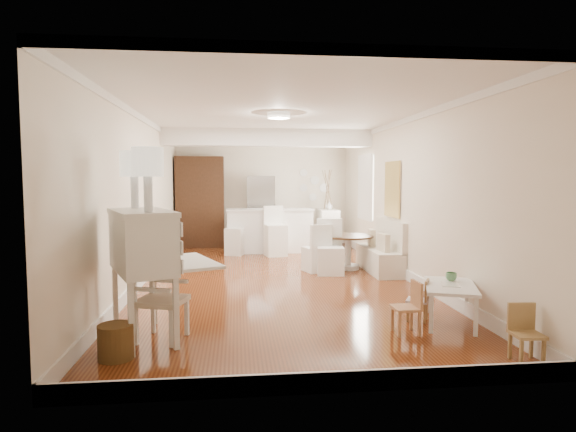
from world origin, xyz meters
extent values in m
plane|color=brown|center=(0.00, 0.00, 0.00)|extent=(9.00, 9.00, 0.00)
cube|color=white|center=(0.00, 0.00, 2.80)|extent=(4.50, 9.00, 0.04)
cube|color=#F0E2CC|center=(0.00, 4.50, 1.40)|extent=(4.50, 0.04, 2.80)
cube|color=#F0E2CC|center=(0.00, -4.50, 1.40)|extent=(4.50, 0.04, 2.80)
cube|color=#F0E2CC|center=(-2.25, 0.00, 1.40)|extent=(0.04, 9.00, 2.80)
cube|color=#F0E2CC|center=(2.25, 0.00, 1.40)|extent=(0.04, 9.00, 2.80)
cube|color=white|center=(0.00, 2.20, 2.62)|extent=(4.50, 0.45, 0.36)
cube|color=tan|center=(2.21, 0.50, 1.55)|extent=(0.04, 0.84, 1.04)
cube|color=white|center=(2.23, 2.40, 1.55)|extent=(0.04, 1.10, 1.40)
cylinder|color=#381E11|center=(-1.20, 4.48, 1.85)|extent=(0.30, 0.03, 0.30)
cylinder|color=white|center=(0.00, -0.50, 2.75)|extent=(0.36, 0.36, 0.08)
cube|color=silver|center=(-1.70, -2.95, 0.71)|extent=(1.45, 1.46, 1.42)
cube|color=silver|center=(-1.50, -3.01, 0.45)|extent=(0.65, 0.65, 0.90)
cylinder|color=brown|center=(-1.86, -3.53, 0.17)|extent=(0.40, 0.40, 0.34)
cube|color=silver|center=(1.87, -2.78, 0.24)|extent=(0.86, 1.09, 0.48)
cube|color=tan|center=(1.21, -3.09, 0.30)|extent=(0.30, 0.30, 0.61)
cube|color=#9F7648|center=(1.53, -2.63, 0.26)|extent=(0.34, 0.34, 0.52)
cube|color=#9D7947|center=(2.06, -4.04, 0.28)|extent=(0.29, 0.29, 0.56)
cube|color=silver|center=(1.99, 0.50, 0.49)|extent=(0.52, 1.60, 0.98)
cylinder|color=#3F2614|center=(1.45, 0.78, 0.33)|extent=(1.28, 1.28, 0.66)
cube|color=white|center=(1.02, 0.35, 0.50)|extent=(0.52, 0.54, 1.00)
cube|color=white|center=(0.81, 0.62, 0.45)|extent=(0.55, 0.56, 0.90)
cube|color=white|center=(0.10, 3.10, 0.52)|extent=(2.05, 0.65, 1.03)
cube|color=silver|center=(-0.73, 2.75, 0.49)|extent=(0.49, 0.49, 0.98)
cube|color=white|center=(0.19, 2.52, 0.56)|extent=(0.53, 0.53, 1.13)
cube|color=#381E11|center=(-1.60, 4.18, 1.15)|extent=(1.20, 0.60, 2.30)
imported|color=silver|center=(0.30, 4.15, 0.90)|extent=(0.75, 0.65, 1.80)
cube|color=silver|center=(1.59, 3.64, 0.49)|extent=(0.47, 1.03, 0.97)
imported|color=#599A64|center=(1.98, -2.58, 0.53)|extent=(0.18, 0.18, 0.11)
imported|color=silver|center=(1.64, 3.67, 1.07)|extent=(0.23, 0.23, 0.19)
camera|label=1|loc=(-0.68, -8.24, 1.76)|focal=30.00mm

